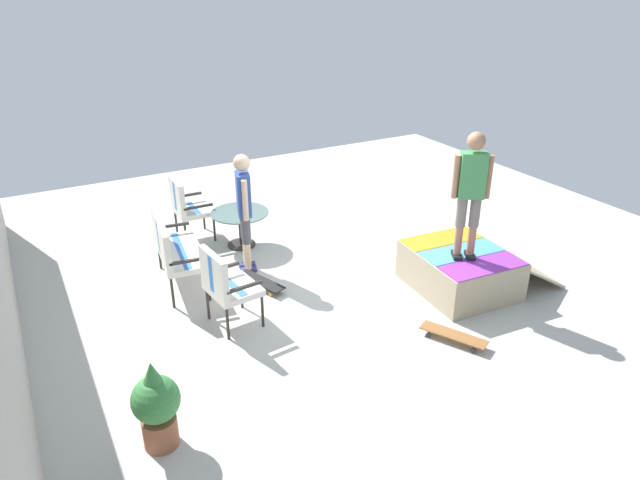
{
  "coord_description": "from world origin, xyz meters",
  "views": [
    {
      "loc": [
        -6.07,
        3.58,
        3.99
      ],
      "look_at": [
        0.08,
        0.19,
        0.7
      ],
      "focal_mm": 32.59,
      "sensor_mm": 36.0,
      "label": 1
    }
  ],
  "objects_px": {
    "patio_bench": "(172,245)",
    "patio_chair_near_house": "(186,204)",
    "person_skater": "(471,187)",
    "potted_plant": "(156,404)",
    "patio_chair_by_wall": "(224,282)",
    "patio_table": "(240,222)",
    "person_watching": "(244,204)",
    "skateboard_spare": "(453,335)",
    "skate_ramp": "(461,269)",
    "skateboard_by_bench": "(261,281)"
  },
  "relations": [
    {
      "from": "skateboard_by_bench",
      "to": "patio_bench",
      "type": "bearing_deg",
      "value": 58.76
    },
    {
      "from": "skateboard_by_bench",
      "to": "patio_chair_by_wall",
      "type": "bearing_deg",
      "value": 132.61
    },
    {
      "from": "patio_table",
      "to": "skate_ramp",
      "type": "bearing_deg",
      "value": -141.79
    },
    {
      "from": "patio_chair_by_wall",
      "to": "patio_table",
      "type": "height_order",
      "value": "patio_chair_by_wall"
    },
    {
      "from": "patio_bench",
      "to": "person_skater",
      "type": "height_order",
      "value": "person_skater"
    },
    {
      "from": "patio_chair_near_house",
      "to": "patio_chair_by_wall",
      "type": "distance_m",
      "value": 2.72
    },
    {
      "from": "patio_chair_near_house",
      "to": "person_skater",
      "type": "xyz_separation_m",
      "value": [
        -3.49,
        -2.65,
        0.92
      ]
    },
    {
      "from": "person_watching",
      "to": "patio_chair_near_house",
      "type": "bearing_deg",
      "value": 16.71
    },
    {
      "from": "skate_ramp",
      "to": "person_watching",
      "type": "relative_size",
      "value": 1.15
    },
    {
      "from": "patio_bench",
      "to": "skateboard_spare",
      "type": "relative_size",
      "value": 1.63
    },
    {
      "from": "person_watching",
      "to": "person_skater",
      "type": "height_order",
      "value": "person_skater"
    },
    {
      "from": "skateboard_spare",
      "to": "potted_plant",
      "type": "xyz_separation_m",
      "value": [
        0.04,
        3.44,
        0.38
      ]
    },
    {
      "from": "person_watching",
      "to": "person_skater",
      "type": "xyz_separation_m",
      "value": [
        -2.06,
        -2.22,
        0.52
      ]
    },
    {
      "from": "patio_chair_by_wall",
      "to": "skateboard_spare",
      "type": "relative_size",
      "value": 1.27
    },
    {
      "from": "potted_plant",
      "to": "patio_chair_by_wall",
      "type": "bearing_deg",
      "value": -38.22
    },
    {
      "from": "patio_table",
      "to": "person_watching",
      "type": "relative_size",
      "value": 0.52
    },
    {
      "from": "patio_table",
      "to": "person_watching",
      "type": "xyz_separation_m",
      "value": [
        -0.79,
        0.22,
        0.61
      ]
    },
    {
      "from": "patio_chair_near_house",
      "to": "skateboard_by_bench",
      "type": "height_order",
      "value": "patio_chair_near_house"
    },
    {
      "from": "patio_bench",
      "to": "person_skater",
      "type": "distance_m",
      "value": 3.99
    },
    {
      "from": "patio_table",
      "to": "potted_plant",
      "type": "relative_size",
      "value": 0.98
    },
    {
      "from": "patio_bench",
      "to": "potted_plant",
      "type": "height_order",
      "value": "patio_bench"
    },
    {
      "from": "patio_chair_near_house",
      "to": "skateboard_spare",
      "type": "bearing_deg",
      "value": -156.74
    },
    {
      "from": "patio_chair_near_house",
      "to": "person_watching",
      "type": "xyz_separation_m",
      "value": [
        -1.43,
        -0.43,
        0.4
      ]
    },
    {
      "from": "patio_bench",
      "to": "skateboard_by_bench",
      "type": "relative_size",
      "value": 1.59
    },
    {
      "from": "skate_ramp",
      "to": "skateboard_by_bench",
      "type": "xyz_separation_m",
      "value": [
        1.34,
        2.4,
        -0.2
      ]
    },
    {
      "from": "skate_ramp",
      "to": "person_watching",
      "type": "bearing_deg",
      "value": 50.8
    },
    {
      "from": "skateboard_by_bench",
      "to": "potted_plant",
      "type": "height_order",
      "value": "potted_plant"
    },
    {
      "from": "skate_ramp",
      "to": "patio_bench",
      "type": "xyz_separation_m",
      "value": [
        1.95,
        3.41,
        0.33
      ]
    },
    {
      "from": "patio_chair_near_house",
      "to": "potted_plant",
      "type": "height_order",
      "value": "patio_chair_near_house"
    },
    {
      "from": "patio_chair_by_wall",
      "to": "skateboard_spare",
      "type": "distance_m",
      "value": 2.78
    },
    {
      "from": "patio_chair_near_house",
      "to": "person_watching",
      "type": "relative_size",
      "value": 0.59
    },
    {
      "from": "skate_ramp",
      "to": "skateboard_by_bench",
      "type": "bearing_deg",
      "value": 60.84
    },
    {
      "from": "patio_bench",
      "to": "patio_chair_near_house",
      "type": "bearing_deg",
      "value": -24.05
    },
    {
      "from": "patio_table",
      "to": "potted_plant",
      "type": "xyz_separation_m",
      "value": [
        -3.62,
        2.25,
        0.06
      ]
    },
    {
      "from": "skateboard_spare",
      "to": "potted_plant",
      "type": "relative_size",
      "value": 0.87
    },
    {
      "from": "person_skater",
      "to": "skateboard_spare",
      "type": "bearing_deg",
      "value": 135.49
    },
    {
      "from": "patio_chair_near_house",
      "to": "skateboard_spare",
      "type": "distance_m",
      "value": 4.72
    },
    {
      "from": "person_skater",
      "to": "skateboard_spare",
      "type": "distance_m",
      "value": 1.84
    },
    {
      "from": "skate_ramp",
      "to": "potted_plant",
      "type": "relative_size",
      "value": 2.17
    },
    {
      "from": "skate_ramp",
      "to": "person_skater",
      "type": "relative_size",
      "value": 1.2
    },
    {
      "from": "skate_ramp",
      "to": "skateboard_by_bench",
      "type": "relative_size",
      "value": 2.43
    },
    {
      "from": "skateboard_by_bench",
      "to": "skate_ramp",
      "type": "bearing_deg",
      "value": -119.16
    },
    {
      "from": "person_watching",
      "to": "person_skater",
      "type": "distance_m",
      "value": 3.07
    },
    {
      "from": "patio_chair_by_wall",
      "to": "person_skater",
      "type": "bearing_deg",
      "value": -104.78
    },
    {
      "from": "potted_plant",
      "to": "person_skater",
      "type": "bearing_deg",
      "value": -79.64
    },
    {
      "from": "person_skater",
      "to": "potted_plant",
      "type": "height_order",
      "value": "person_skater"
    },
    {
      "from": "skate_ramp",
      "to": "skateboard_by_bench",
      "type": "height_order",
      "value": "skate_ramp"
    },
    {
      "from": "patio_chair_by_wall",
      "to": "patio_table",
      "type": "bearing_deg",
      "value": -26.18
    },
    {
      "from": "patio_chair_near_house",
      "to": "patio_chair_by_wall",
      "type": "relative_size",
      "value": 1.0
    },
    {
      "from": "patio_table",
      "to": "skateboard_by_bench",
      "type": "bearing_deg",
      "value": 169.0
    }
  ]
}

